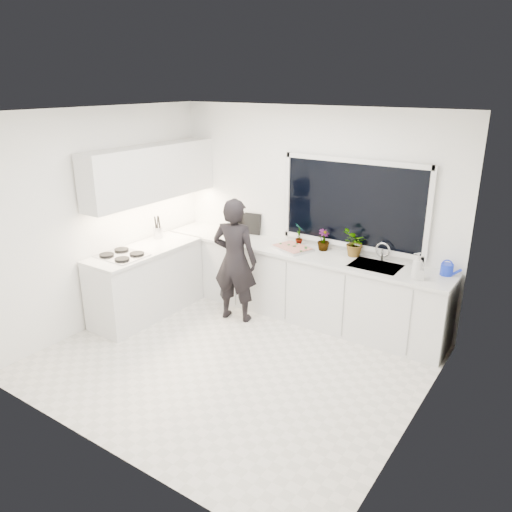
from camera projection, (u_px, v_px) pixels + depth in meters
The scene contains 25 objects.
floor at pixel (232, 362), 5.61m from camera, with size 4.00×3.50×0.02m, color beige.
wall_back at pixel (311, 212), 6.54m from camera, with size 4.00×0.02×2.70m, color white.
wall_left at pixel (101, 219), 6.22m from camera, with size 0.02×3.50×2.70m, color white.
wall_right at pixel (425, 291), 4.10m from camera, with size 0.02×3.50×2.70m, color white.
ceiling at pixel (227, 111), 4.71m from camera, with size 4.00×3.50×0.02m, color white.
window at pixel (353, 204), 6.12m from camera, with size 1.80×0.02×1.00m, color black.
base_cabinets_back at pixel (297, 284), 6.60m from camera, with size 3.92×0.58×0.88m, color white.
base_cabinets_left at pixel (147, 283), 6.62m from camera, with size 0.58×1.60×0.88m, color white.
countertop_back at pixel (298, 251), 6.44m from camera, with size 3.94×0.62×0.04m, color silver.
countertop_left at pixel (144, 250), 6.47m from camera, with size 0.62×1.60×0.04m, color silver.
upper_cabinets at pixel (152, 173), 6.49m from camera, with size 0.34×2.10×0.70m, color white.
sink at pixel (375, 270), 5.90m from camera, with size 0.58×0.42×0.14m, color silver.
faucet at pixel (382, 252), 6.00m from camera, with size 0.03×0.03×0.22m, color silver.
stovetop at pixel (122, 255), 6.19m from camera, with size 0.56×0.48×0.03m, color black.
person at pixel (235, 260), 6.37m from camera, with size 0.59×0.39×1.62m, color black.
pizza_tray at pixel (292, 248), 6.45m from camera, with size 0.48×0.35×0.03m, color silver.
pizza at pixel (292, 247), 6.44m from camera, with size 0.44×0.31×0.01m, color red.
watering_can at pixel (447, 269), 5.58m from camera, with size 0.14×0.14×0.13m, color #1630D1.
paper_towel_roll at pixel (229, 224), 7.10m from camera, with size 0.11×0.11×0.26m, color white.
knife_block at pixel (232, 225), 7.13m from camera, with size 0.13×0.10×0.22m, color #9C7849.
utensil_crock at pixel (158, 232), 6.88m from camera, with size 0.13×0.13×0.16m, color silver.
picture_frame_large at pixel (239, 222), 7.17m from camera, with size 0.22×0.02×0.28m, color black.
picture_frame_small at pixel (252, 224), 7.04m from camera, with size 0.25×0.02×0.30m, color black.
herb_plants at pixel (342, 241), 6.23m from camera, with size 1.02×0.33×0.34m.
soap_bottles at pixel (418, 267), 5.44m from camera, with size 0.18×0.16×0.30m.
Camera 1 is at (2.97, -3.90, 2.99)m, focal length 35.00 mm.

